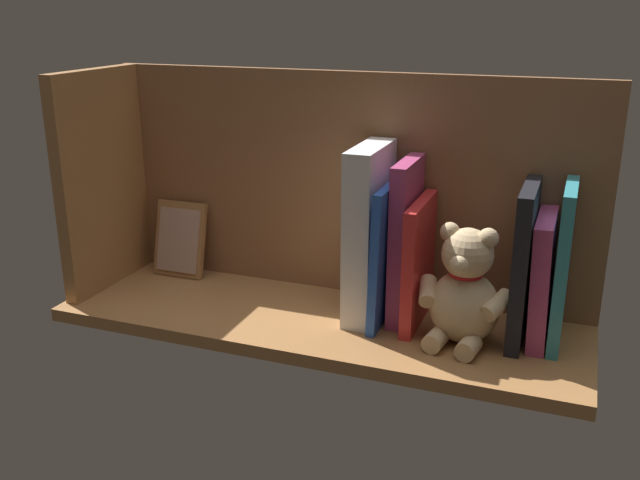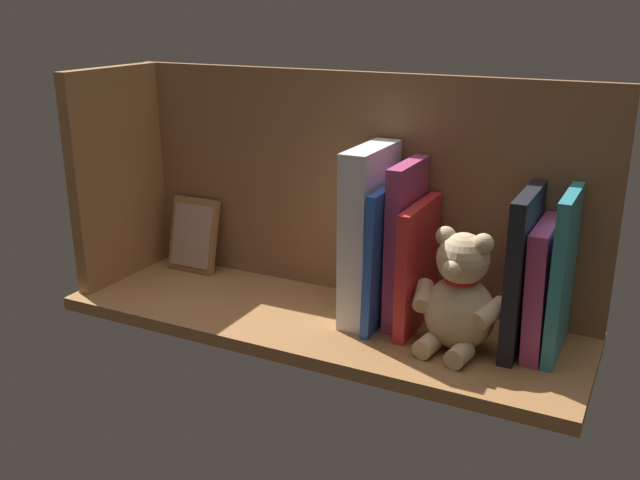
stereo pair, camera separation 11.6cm
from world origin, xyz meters
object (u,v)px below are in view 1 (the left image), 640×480
book_0 (563,266)px  dictionary_thick_white (369,233)px  teddy_bear (464,292)px  picture_frame_leaning (180,239)px

book_0 → dictionary_thick_white: dictionary_thick_white is taller
teddy_bear → picture_frame_leaning: teddy_bear is taller
book_0 → picture_frame_leaning: (70.26, -4.43, -5.48)cm
book_0 → teddy_bear: bearing=22.0°
teddy_bear → dictionary_thick_white: bearing=-7.4°
picture_frame_leaning → book_0: bearing=176.4°
book_0 → dictionary_thick_white: bearing=1.2°
teddy_bear → picture_frame_leaning: (56.55, -9.97, -1.30)cm
dictionary_thick_white → book_0: bearing=-178.8°
teddy_bear → picture_frame_leaning: size_ratio=1.32×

